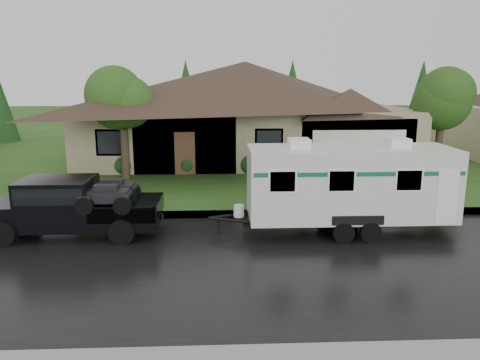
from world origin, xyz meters
name	(u,v)px	position (x,y,z in m)	size (l,w,h in m)	color
ground	(205,237)	(0.00, 0.00, 0.00)	(140.00, 140.00, 0.00)	#244B17
road	(203,262)	(0.00, -2.00, 0.01)	(140.00, 8.00, 0.01)	black
curb	(207,214)	(0.00, 2.25, 0.07)	(140.00, 0.50, 0.15)	gray
lawn	(212,156)	(0.00, 15.00, 0.07)	(140.00, 26.00, 0.15)	#244B17
house_main	(250,99)	(2.29, 13.84, 3.59)	(19.44, 10.80, 6.90)	gray
tree_left_green	(122,100)	(-3.98, 8.20, 3.85)	(3.22, 3.22, 5.33)	#382B1E
tree_right_green	(443,98)	(11.91, 9.96, 3.79)	(3.17, 3.17, 5.25)	#382B1E
shrub_row	(250,163)	(2.00, 9.30, 0.65)	(13.60, 1.00, 1.00)	#143814
pickup_truck	(67,205)	(-4.26, 0.39, 0.97)	(5.43, 2.07, 1.81)	black
travel_trailer	(349,183)	(4.54, 0.39, 1.60)	(6.70, 2.35, 3.01)	silver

